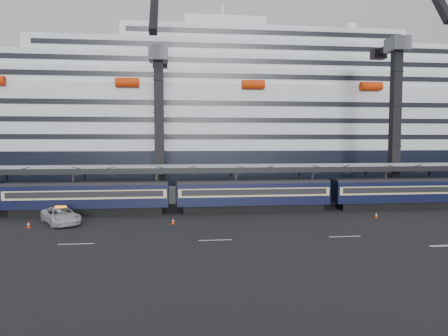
{
  "coord_description": "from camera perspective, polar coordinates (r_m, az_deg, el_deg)",
  "views": [
    {
      "loc": [
        -17.09,
        -38.84,
        8.9
      ],
      "look_at": [
        -11.68,
        10.0,
        5.46
      ],
      "focal_mm": 32.0,
      "sensor_mm": 36.0,
      "label": 1
    }
  ],
  "objects": [
    {
      "name": "traffic_cone_c",
      "position": [
        43.1,
        -7.29,
        -7.49
      ],
      "size": [
        0.34,
        0.34,
        0.68
      ],
      "color": "red",
      "rests_on": "ground"
    },
    {
      "name": "train",
      "position": [
        50.84,
        7.92,
        -3.61
      ],
      "size": [
        133.05,
        3.0,
        4.05
      ],
      "color": "black",
      "rests_on": "ground"
    },
    {
      "name": "pickup_truck",
      "position": [
        46.17,
        -22.27,
        -6.3
      ],
      "size": [
        5.73,
        6.92,
        1.76
      ],
      "primitive_type": "imported",
      "rotation": [
        0.0,
        0.0,
        0.54
      ],
      "color": "#B7BABF",
      "rests_on": "ground"
    },
    {
      "name": "ground",
      "position": [
        43.36,
        17.22,
        -8.02
      ],
      "size": [
        260.0,
        260.0,
        0.0
      ],
      "primitive_type": "plane",
      "color": "black",
      "rests_on": "ground"
    },
    {
      "name": "canopy",
      "position": [
        55.66,
        11.58,
        0.16
      ],
      "size": [
        130.0,
        6.25,
        5.53
      ],
      "color": "#9B9EA3",
      "rests_on": "ground"
    },
    {
      "name": "cruise_ship",
      "position": [
        86.4,
        4.39,
        6.27
      ],
      "size": [
        214.09,
        28.84,
        34.0
      ],
      "color": "black",
      "rests_on": "ground"
    },
    {
      "name": "traffic_cone_b",
      "position": [
        45.5,
        -26.14,
        -7.25
      ],
      "size": [
        0.35,
        0.35,
        0.7
      ],
      "color": "red",
      "rests_on": "ground"
    },
    {
      "name": "crane_dark_near",
      "position": [
        57.59,
        -9.27,
        6.96
      ],
      "size": [
        4.5,
        17.75,
        35.08
      ],
      "color": "#505358",
      "rests_on": "ground"
    },
    {
      "name": "crane_dark_mid",
      "position": [
        65.07,
        23.47,
        7.6
      ],
      "size": [
        4.5,
        18.24,
        39.64
      ],
      "color": "#505358",
      "rests_on": "ground"
    },
    {
      "name": "traffic_cone_d",
      "position": [
        49.36,
        20.91,
        -6.26
      ],
      "size": [
        0.33,
        0.33,
        0.67
      ],
      "color": "red",
      "rests_on": "ground"
    }
  ]
}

